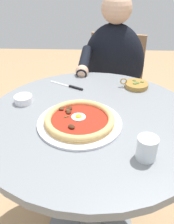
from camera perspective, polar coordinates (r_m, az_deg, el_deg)
dining_table at (r=1.13m, az=1.05°, el=-8.54°), size 0.89×0.89×0.74m
pizza_on_plate at (r=0.98m, az=-1.69°, el=-1.86°), size 0.33×0.33×0.04m
water_glass at (r=0.84m, az=13.19°, el=-8.16°), size 0.07×0.07×0.08m
steak_knife at (r=1.26m, az=-3.62°, el=5.71°), size 0.18×0.10×0.01m
ramekin_capers at (r=1.15m, az=-14.03°, el=2.81°), size 0.08×0.08×0.03m
olive_pan at (r=1.28m, az=10.96°, el=5.98°), size 0.14×0.11×0.05m
diner_person at (r=1.75m, az=5.51°, el=4.72°), size 0.43×0.48×1.12m
cafe_chair_diner at (r=1.88m, az=6.14°, el=6.69°), size 0.50×0.50×0.82m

